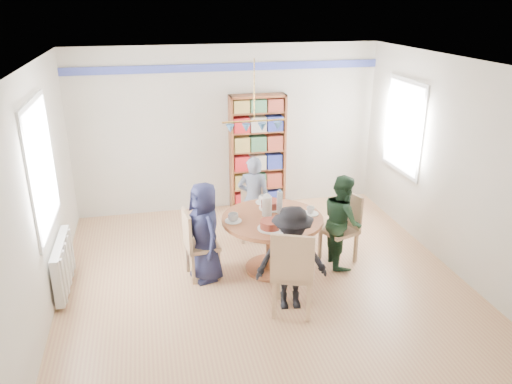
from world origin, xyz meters
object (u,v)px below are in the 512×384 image
object	(u,v)px
chair_near	(293,270)
person_right	(342,221)
chair_left	(196,241)
person_left	(205,232)
radiator	(63,265)
dining_table	(272,231)
person_far	(254,199)
chair_right	(344,224)
bookshelf	(257,154)
person_near	(292,258)
chair_far	(254,208)

from	to	relation	value
chair_near	person_right	distance (m)	1.40
chair_left	person_left	world-z (taller)	person_left
radiator	dining_table	world-z (taller)	dining_table
person_left	person_far	distance (m)	1.25
person_left	chair_right	bearing A→B (deg)	74.87
radiator	chair_near	bearing A→B (deg)	-23.38
chair_left	person_left	bearing A→B (deg)	-23.85
person_right	bookshelf	bearing A→B (deg)	21.03
dining_table	person_near	distance (m)	0.88
radiator	chair_near	size ratio (longest dim) A/B	0.95
person_far	person_near	xyz separation A→B (m)	(0.05, -1.79, -0.02)
chair_far	person_far	xyz separation A→B (m)	(-0.02, -0.09, 0.17)
person_left	radiator	bearing A→B (deg)	-110.69
person_near	chair_right	bearing A→B (deg)	49.92
person_near	person_far	bearing A→B (deg)	98.45
chair_right	bookshelf	size ratio (longest dim) A/B	0.49
chair_right	chair_near	bearing A→B (deg)	-133.28
radiator	chair_far	size ratio (longest dim) A/B	1.17
chair_right	chair_far	distance (m)	1.40
chair_left	person_near	distance (m)	1.34
chair_near	person_far	bearing A→B (deg)	90.37
dining_table	chair_near	xyz separation A→B (m)	(-0.03, -1.04, 0.03)
dining_table	person_left	distance (m)	0.88
radiator	chair_far	world-z (taller)	chair_far
chair_near	bookshelf	bearing A→B (deg)	84.32
chair_right	person_left	world-z (taller)	person_left
chair_far	bookshelf	xyz separation A→B (m)	(0.31, 1.11, 0.48)
radiator	person_left	size ratio (longest dim) A/B	0.77
dining_table	chair_far	bearing A→B (deg)	91.44
chair_right	chair_far	xyz separation A→B (m)	(-1.03, 0.94, -0.05)
person_right	person_far	xyz separation A→B (m)	(-0.99, 0.95, 0.02)
chair_near	radiator	bearing A→B (deg)	156.62
person_right	chair_near	bearing A→B (deg)	139.80
radiator	person_near	bearing A→B (deg)	-19.91
chair_near	person_left	xyz separation A→B (m)	(-0.84, 1.02, 0.07)
radiator	person_right	world-z (taller)	person_right
person_right	person_far	bearing A→B (deg)	49.90
dining_table	chair_left	world-z (taller)	chair_left
person_far	bookshelf	distance (m)	1.27
chair_left	chair_far	distance (m)	1.37
radiator	bookshelf	world-z (taller)	bookshelf
chair_near	person_left	world-z (taller)	person_left
radiator	person_right	size ratio (longest dim) A/B	0.80
chair_near	person_far	size ratio (longest dim) A/B	0.82
person_right	dining_table	bearing A→B (deg)	91.57
radiator	person_far	bearing A→B (deg)	18.40
radiator	dining_table	distance (m)	2.60
chair_left	chair_far	size ratio (longest dim) A/B	1.07
person_left	person_right	world-z (taller)	person_left
dining_table	person_near	world-z (taller)	person_near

